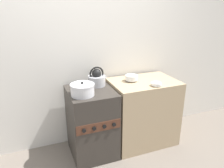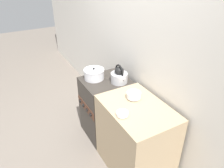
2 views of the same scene
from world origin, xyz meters
The scene contains 8 objects.
ground_plane centered at (0.00, 0.00, 0.00)m, with size 12.00×12.00×0.00m, color #70665B.
wall_back centered at (0.00, 0.66, 1.25)m, with size 7.00×0.06×2.50m.
stove centered at (0.00, 0.29, 0.42)m, with size 0.53×0.61×0.84m.
counter centered at (0.70, 0.30, 0.43)m, with size 0.84×0.59×0.87m.
kettle centered at (0.12, 0.42, 0.93)m, with size 0.26×0.21×0.24m.
cooking_pot centered at (-0.12, 0.19, 0.91)m, with size 0.26×0.26×0.16m.
enamel_bowl centered at (0.55, 0.35, 0.91)m, with size 0.16×0.16×0.08m.
small_ceramic_bowl centered at (0.75, 0.09, 0.89)m, with size 0.12×0.12×0.04m.
Camera 2 is at (2.17, -0.82, 2.19)m, focal length 35.00 mm.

